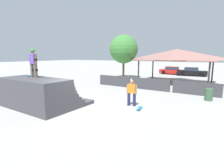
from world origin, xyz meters
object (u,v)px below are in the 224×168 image
(parked_car_black, at_px, (192,72))
(bystander_walking, at_px, (132,91))
(skateboard_on_deck, at_px, (32,76))
(parked_car_red, at_px, (172,71))
(trash_bin, at_px, (209,95))
(tree_beside_pavilion, at_px, (124,49))
(skater_on_deck, at_px, (33,61))
(skateboard_on_ground, at_px, (139,108))

(parked_car_black, bearing_deg, bystander_walking, -98.77)
(skateboard_on_deck, distance_m, parked_car_red, 23.37)
(trash_bin, bearing_deg, skateboard_on_deck, -142.75)
(bystander_walking, bearing_deg, parked_car_red, -93.40)
(tree_beside_pavilion, xyz_separation_m, parked_car_black, (7.35, 8.37, -3.33))
(parked_car_red, bearing_deg, skater_on_deck, -90.47)
(skateboard_on_deck, distance_m, bystander_walking, 6.40)
(skateboard_on_ground, relative_size, trash_bin, 1.02)
(skateboard_on_ground, bearing_deg, parked_car_black, 169.15)
(bystander_walking, distance_m, skateboard_on_ground, 1.21)
(skateboard_on_deck, distance_m, parked_car_black, 23.47)
(skateboard_on_ground, distance_m, parked_car_black, 19.99)
(skateboard_on_deck, xyz_separation_m, parked_car_black, (5.92, 22.67, -1.25))
(skater_on_deck, bearing_deg, trash_bin, 42.07)
(skater_on_deck, bearing_deg, skateboard_on_ground, 29.18)
(tree_beside_pavilion, bearing_deg, skateboard_on_deck, -84.29)
(skateboard_on_ground, relative_size, parked_car_red, 0.21)
(skater_on_deck, distance_m, skateboard_on_deck, 1.09)
(skateboard_on_ground, relative_size, tree_beside_pavilion, 0.15)
(skater_on_deck, height_order, bystander_walking, skater_on_deck)
(skateboard_on_deck, distance_m, tree_beside_pavilion, 14.53)
(skateboard_on_deck, relative_size, bystander_walking, 0.51)
(tree_beside_pavilion, height_order, parked_car_black, tree_beside_pavilion)
(skateboard_on_ground, bearing_deg, parked_car_red, 177.57)
(skateboard_on_ground, distance_m, tree_beside_pavilion, 14.45)
(bystander_walking, distance_m, parked_car_red, 20.23)
(bystander_walking, relative_size, parked_car_red, 0.40)
(skater_on_deck, distance_m, parked_car_red, 23.57)
(trash_bin, distance_m, parked_car_red, 17.27)
(trash_bin, bearing_deg, parked_car_black, 102.89)
(parked_car_red, bearing_deg, skateboard_on_deck, -91.75)
(trash_bin, xyz_separation_m, parked_car_red, (-6.59, 15.97, 0.18))
(skateboard_on_ground, bearing_deg, skateboard_on_deck, -78.51)
(skater_on_deck, height_order, skateboard_on_ground, skater_on_deck)
(tree_beside_pavilion, bearing_deg, skater_on_deck, -82.41)
(skater_on_deck, bearing_deg, parked_car_red, 86.78)
(skateboard_on_ground, height_order, parked_car_red, parked_car_red)
(skater_on_deck, relative_size, skateboard_on_ground, 2.01)
(skateboard_on_ground, relative_size, parked_car_black, 0.20)
(parked_car_black, bearing_deg, skater_on_deck, -110.91)
(tree_beside_pavilion, bearing_deg, bystander_walking, -58.20)
(skateboard_on_deck, relative_size, trash_bin, 1.00)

